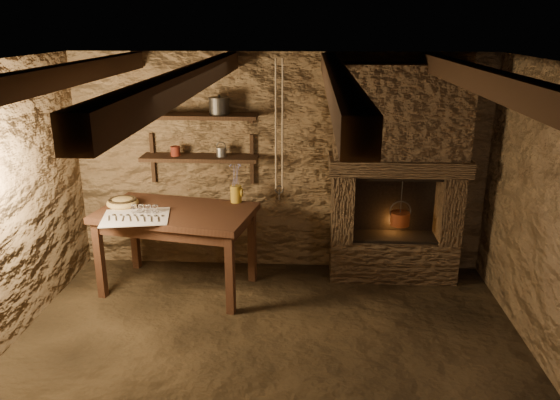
# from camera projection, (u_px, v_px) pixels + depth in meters

# --- Properties ---
(floor) EXTENTS (4.50, 4.50, 0.00)m
(floor) POSITION_uv_depth(u_px,v_px,m) (266.00, 367.00, 4.46)
(floor) COLOR black
(floor) RESTS_ON ground
(back_wall) EXTENTS (4.50, 0.04, 2.40)m
(back_wall) POSITION_uv_depth(u_px,v_px,m) (280.00, 164.00, 5.99)
(back_wall) COLOR #503A25
(back_wall) RESTS_ON floor
(ceiling) EXTENTS (4.50, 4.00, 0.04)m
(ceiling) POSITION_uv_depth(u_px,v_px,m) (263.00, 66.00, 3.72)
(ceiling) COLOR black
(ceiling) RESTS_ON back_wall
(beam_far_left) EXTENTS (0.14, 3.95, 0.16)m
(beam_far_left) POSITION_uv_depth(u_px,v_px,m) (50.00, 79.00, 3.82)
(beam_far_left) COLOR black
(beam_far_left) RESTS_ON ceiling
(beam_mid_left) EXTENTS (0.14, 3.95, 0.16)m
(beam_mid_left) POSITION_uv_depth(u_px,v_px,m) (191.00, 79.00, 3.77)
(beam_mid_left) COLOR black
(beam_mid_left) RESTS_ON ceiling
(beam_mid_right) EXTENTS (0.14, 3.95, 0.16)m
(beam_mid_right) POSITION_uv_depth(u_px,v_px,m) (336.00, 80.00, 3.72)
(beam_mid_right) COLOR black
(beam_mid_right) RESTS_ON ceiling
(beam_far_right) EXTENTS (0.14, 3.95, 0.16)m
(beam_far_right) POSITION_uv_depth(u_px,v_px,m) (485.00, 81.00, 3.66)
(beam_far_right) COLOR black
(beam_far_right) RESTS_ON ceiling
(shelf_lower) EXTENTS (1.25, 0.30, 0.04)m
(shelf_lower) POSITION_uv_depth(u_px,v_px,m) (200.00, 158.00, 5.85)
(shelf_lower) COLOR black
(shelf_lower) RESTS_ON back_wall
(shelf_upper) EXTENTS (1.25, 0.30, 0.04)m
(shelf_upper) POSITION_uv_depth(u_px,v_px,m) (198.00, 116.00, 5.71)
(shelf_upper) COLOR black
(shelf_upper) RESTS_ON back_wall
(hearth) EXTENTS (1.43, 0.51, 2.30)m
(hearth) POSITION_uv_depth(u_px,v_px,m) (398.00, 169.00, 5.69)
(hearth) COLOR #3B2B1D
(hearth) RESTS_ON floor
(work_table) EXTENTS (1.67, 1.15, 0.88)m
(work_table) POSITION_uv_depth(u_px,v_px,m) (178.00, 247.00, 5.64)
(work_table) COLOR black
(work_table) RESTS_ON floor
(linen_cloth) EXTENTS (0.71, 0.62, 0.01)m
(linen_cloth) POSITION_uv_depth(u_px,v_px,m) (136.00, 217.00, 5.30)
(linen_cloth) COLOR silver
(linen_cloth) RESTS_ON work_table
(pewter_cutlery_row) EXTENTS (0.56, 0.30, 0.01)m
(pewter_cutlery_row) POSITION_uv_depth(u_px,v_px,m) (135.00, 217.00, 5.27)
(pewter_cutlery_row) COLOR gray
(pewter_cutlery_row) RESTS_ON linen_cloth
(drinking_glasses) EXTENTS (0.20, 0.06, 0.08)m
(drinking_glasses) POSITION_uv_depth(u_px,v_px,m) (141.00, 209.00, 5.40)
(drinking_glasses) COLOR white
(drinking_glasses) RESTS_ON linen_cloth
(stoneware_jug) EXTENTS (0.15, 0.15, 0.41)m
(stoneware_jug) POSITION_uv_depth(u_px,v_px,m) (236.00, 186.00, 5.70)
(stoneware_jug) COLOR #A68120
(stoneware_jug) RESTS_ON work_table
(wooden_bowl) EXTENTS (0.35, 0.35, 0.11)m
(wooden_bowl) POSITION_uv_depth(u_px,v_px,m) (123.00, 203.00, 5.61)
(wooden_bowl) COLOR #A28446
(wooden_bowl) RESTS_ON work_table
(iron_stockpot) EXTENTS (0.22, 0.22, 0.16)m
(iron_stockpot) POSITION_uv_depth(u_px,v_px,m) (219.00, 107.00, 5.67)
(iron_stockpot) COLOR #2B2926
(iron_stockpot) RESTS_ON shelf_upper
(tin_pan) EXTENTS (0.31, 0.22, 0.28)m
(tin_pan) POSITION_uv_depth(u_px,v_px,m) (160.00, 99.00, 5.77)
(tin_pan) COLOR gray
(tin_pan) RESTS_ON shelf_upper
(small_kettle) EXTENTS (0.15, 0.12, 0.15)m
(small_kettle) POSITION_uv_depth(u_px,v_px,m) (221.00, 152.00, 5.81)
(small_kettle) COLOR gray
(small_kettle) RESTS_ON shelf_lower
(rusty_tin) EXTENTS (0.12, 0.12, 0.10)m
(rusty_tin) POSITION_uv_depth(u_px,v_px,m) (175.00, 151.00, 5.84)
(rusty_tin) COLOR #521810
(rusty_tin) RESTS_ON shelf_lower
(red_pot) EXTENTS (0.25, 0.25, 0.54)m
(red_pot) POSITION_uv_depth(u_px,v_px,m) (400.00, 218.00, 5.81)
(red_pot) COLOR maroon
(red_pot) RESTS_ON hearth
(hanging_ropes) EXTENTS (0.08, 0.08, 1.20)m
(hanging_ropes) POSITION_uv_depth(u_px,v_px,m) (279.00, 126.00, 4.90)
(hanging_ropes) COLOR tan
(hanging_ropes) RESTS_ON ceiling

